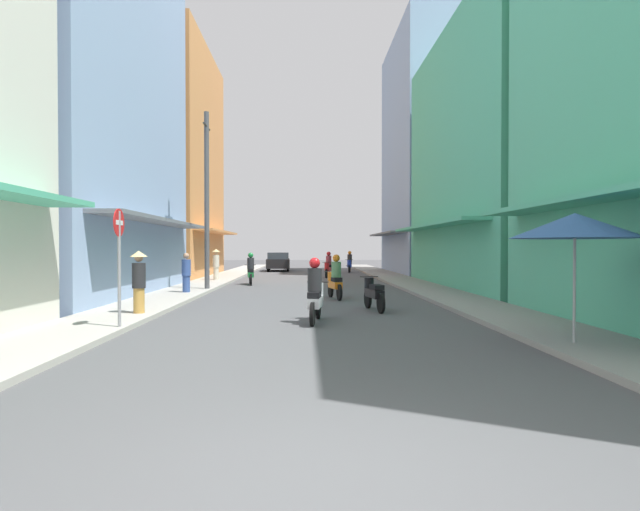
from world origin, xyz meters
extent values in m
plane|color=#4C4C4F|center=(0.00, 19.40, 0.00)|extent=(102.96, 102.96, 0.00)
cube|color=#ADA89E|center=(-5.02, 19.40, 0.06)|extent=(2.07, 54.80, 0.12)
cube|color=gray|center=(5.02, 19.40, 0.06)|extent=(2.07, 54.80, 0.12)
cube|color=#8CA5CC|center=(-9.06, 15.18, 7.20)|extent=(6.00, 12.12, 14.41)
cube|color=slate|center=(-5.56, 15.18, 2.80)|extent=(1.10, 10.91, 0.12)
cube|color=#D88C4C|center=(-9.06, 27.42, 7.01)|extent=(6.00, 10.63, 14.02)
cube|color=#D88C4C|center=(-5.56, 27.42, 2.80)|extent=(1.10, 9.56, 0.12)
cube|color=#4CB28C|center=(5.56, 5.21, 2.80)|extent=(1.10, 11.18, 0.12)
cube|color=#4CB28C|center=(9.06, 18.71, 5.81)|extent=(6.00, 13.41, 11.63)
cube|color=#4CB28C|center=(5.56, 18.71, 2.80)|extent=(1.10, 12.07, 0.12)
cube|color=#8CA5CC|center=(9.06, 31.35, 8.28)|extent=(6.00, 10.91, 16.57)
cube|color=slate|center=(5.56, 31.35, 2.80)|extent=(1.10, 9.82, 0.12)
cylinder|color=black|center=(1.11, 26.10, 0.28)|extent=(0.20, 0.56, 0.56)
cylinder|color=black|center=(1.37, 27.32, 0.28)|extent=(0.20, 0.56, 0.56)
cube|color=red|center=(1.25, 26.76, 0.50)|extent=(0.48, 1.04, 0.24)
cube|color=black|center=(1.29, 26.96, 0.70)|extent=(0.39, 0.61, 0.14)
cylinder|color=red|center=(1.13, 26.22, 0.70)|extent=(0.28, 0.28, 0.45)
cylinder|color=black|center=(1.13, 26.22, 0.95)|extent=(0.54, 0.14, 0.03)
cylinder|color=#99333F|center=(1.28, 26.91, 1.05)|extent=(0.34, 0.34, 0.55)
sphere|color=red|center=(1.28, 26.91, 1.45)|extent=(0.26, 0.26, 0.26)
cylinder|color=black|center=(0.18, 9.01, 0.28)|extent=(0.15, 0.57, 0.56)
cylinder|color=black|center=(0.01, 7.77, 0.28)|extent=(0.15, 0.57, 0.56)
cube|color=#B2B2B7|center=(0.09, 8.34, 0.50)|extent=(0.41, 1.03, 0.24)
cube|color=black|center=(0.06, 8.14, 0.70)|extent=(0.35, 0.59, 0.14)
cylinder|color=#B2B2B7|center=(0.16, 8.89, 0.70)|extent=(0.28, 0.28, 0.45)
cylinder|color=black|center=(0.16, 8.89, 0.95)|extent=(0.55, 0.10, 0.03)
cylinder|color=#262628|center=(0.07, 8.19, 1.05)|extent=(0.34, 0.34, 0.55)
sphere|color=red|center=(0.07, 8.19, 1.45)|extent=(0.26, 0.26, 0.26)
cylinder|color=black|center=(0.77, 14.60, 0.28)|extent=(0.18, 0.57, 0.56)
cylinder|color=black|center=(1.01, 13.37, 0.28)|extent=(0.18, 0.57, 0.56)
cube|color=orange|center=(0.90, 13.94, 0.50)|extent=(0.46, 1.03, 0.24)
cube|color=black|center=(0.94, 13.74, 0.70)|extent=(0.38, 0.60, 0.14)
cylinder|color=orange|center=(0.80, 14.48, 0.70)|extent=(0.28, 0.28, 0.45)
cylinder|color=black|center=(0.80, 14.48, 0.95)|extent=(0.55, 0.13, 0.03)
cylinder|color=#598C59|center=(0.93, 13.79, 1.05)|extent=(0.34, 0.34, 0.55)
sphere|color=orange|center=(0.93, 13.79, 1.45)|extent=(0.26, 0.26, 0.26)
cylinder|color=black|center=(-2.94, 21.59, 0.28)|extent=(0.16, 0.57, 0.56)
cylinder|color=black|center=(-2.76, 20.35, 0.28)|extent=(0.16, 0.57, 0.56)
cube|color=#197233|center=(-2.85, 20.92, 0.50)|extent=(0.42, 1.03, 0.24)
cube|color=black|center=(-2.82, 20.72, 0.70)|extent=(0.36, 0.59, 0.14)
cylinder|color=#197233|center=(-2.92, 21.47, 0.70)|extent=(0.28, 0.28, 0.45)
cylinder|color=black|center=(-2.92, 21.47, 0.95)|extent=(0.55, 0.11, 0.03)
cylinder|color=#262628|center=(-2.82, 20.77, 1.05)|extent=(0.34, 0.34, 0.55)
sphere|color=#197233|center=(-2.82, 20.77, 1.45)|extent=(0.26, 0.26, 0.26)
cylinder|color=black|center=(3.01, 32.36, 0.28)|extent=(0.16, 0.57, 0.56)
cylinder|color=black|center=(3.19, 33.60, 0.28)|extent=(0.16, 0.57, 0.56)
cube|color=#1E38B7|center=(3.11, 33.03, 0.50)|extent=(0.42, 1.03, 0.24)
cube|color=black|center=(3.14, 33.23, 0.70)|extent=(0.36, 0.59, 0.14)
cylinder|color=#1E38B7|center=(3.03, 32.49, 0.70)|extent=(0.28, 0.28, 0.45)
cylinder|color=black|center=(3.03, 32.49, 0.95)|extent=(0.55, 0.11, 0.03)
cylinder|color=#262628|center=(3.13, 33.18, 1.05)|extent=(0.34, 0.34, 0.55)
sphere|color=orange|center=(3.13, 33.18, 1.45)|extent=(0.26, 0.26, 0.26)
cylinder|color=black|center=(1.72, 11.22, 0.28)|extent=(0.17, 0.57, 0.56)
cylinder|color=black|center=(1.93, 9.99, 0.28)|extent=(0.17, 0.57, 0.56)
cube|color=black|center=(1.83, 10.56, 0.50)|extent=(0.44, 1.03, 0.24)
cube|color=black|center=(1.87, 10.36, 0.70)|extent=(0.37, 0.60, 0.14)
cylinder|color=black|center=(1.74, 11.10, 0.70)|extent=(0.28, 0.28, 0.45)
cylinder|color=black|center=(1.74, 11.10, 0.95)|extent=(0.55, 0.12, 0.03)
cube|color=black|center=(-2.27, 35.48, 0.60)|extent=(1.91, 4.16, 0.70)
cube|color=#333D47|center=(-2.26, 35.33, 1.15)|extent=(1.68, 2.16, 0.60)
cylinder|color=black|center=(-3.07, 36.70, 0.32)|extent=(0.20, 0.65, 0.64)
cylinder|color=black|center=(-1.57, 36.76, 0.32)|extent=(0.20, 0.65, 0.64)
cylinder|color=black|center=(-2.97, 34.20, 0.32)|extent=(0.20, 0.65, 0.64)
cylinder|color=black|center=(-1.47, 34.26, 0.32)|extent=(0.20, 0.65, 0.64)
cylinder|color=beige|center=(-4.88, 22.91, 0.39)|extent=(0.28, 0.28, 0.78)
cylinder|color=beige|center=(-4.88, 22.91, 1.11)|extent=(0.34, 0.34, 0.66)
sphere|color=tan|center=(-4.88, 22.91, 1.57)|extent=(0.22, 0.22, 0.22)
cone|color=#D1B77A|center=(-4.88, 22.91, 1.67)|extent=(0.44, 0.44, 0.16)
cylinder|color=#BF8C3F|center=(-4.47, 9.34, 0.38)|extent=(0.28, 0.28, 0.77)
cylinder|color=#262628|center=(-4.47, 9.34, 1.09)|extent=(0.34, 0.34, 0.65)
sphere|color=tan|center=(-4.47, 9.34, 1.56)|extent=(0.22, 0.22, 0.22)
cone|color=#D1B77A|center=(-4.47, 9.34, 1.66)|extent=(0.44, 0.44, 0.16)
cylinder|color=#334C8C|center=(-4.70, 15.47, 0.37)|extent=(0.28, 0.28, 0.74)
cylinder|color=#334C8C|center=(-4.70, 15.47, 1.05)|extent=(0.34, 0.34, 0.63)
sphere|color=tan|center=(-4.70, 15.47, 1.51)|extent=(0.22, 0.22, 0.22)
cylinder|color=#99999E|center=(4.63, 5.02, 1.13)|extent=(0.05, 0.05, 2.25)
cone|color=#335999|center=(4.63, 5.02, 2.20)|extent=(2.23, 2.23, 0.45)
cylinder|color=#4C4C4F|center=(-4.24, 17.17, 3.72)|extent=(0.20, 0.20, 7.44)
cylinder|color=#3F382D|center=(-4.24, 17.17, 6.84)|extent=(0.08, 1.20, 0.08)
cylinder|color=gray|center=(-4.14, 7.08, 1.30)|extent=(0.07, 0.07, 2.60)
cylinder|color=red|center=(-4.14, 7.08, 2.35)|extent=(0.02, 0.60, 0.60)
cube|color=white|center=(-4.14, 7.08, 2.35)|extent=(0.03, 0.40, 0.10)
camera|label=1|loc=(-0.16, -3.74, 1.81)|focal=28.13mm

